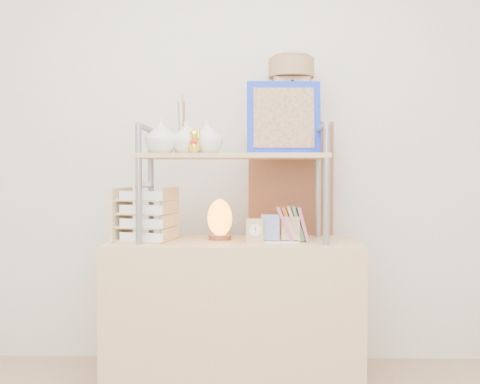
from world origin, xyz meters
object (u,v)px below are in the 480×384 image
(desk, at_px, (233,317))
(cabinet, at_px, (290,246))
(letter_tray, at_px, (145,217))
(salt_lamp, at_px, (220,219))

(desk, distance_m, cabinet, 0.57)
(letter_tray, bearing_deg, desk, 1.68)
(desk, bearing_deg, salt_lamp, 149.53)
(desk, height_order, letter_tray, letter_tray)
(cabinet, height_order, letter_tray, cabinet)
(cabinet, bearing_deg, desk, -125.50)
(desk, relative_size, salt_lamp, 5.97)
(desk, xyz_separation_m, cabinet, (0.31, 0.37, 0.30))
(salt_lamp, bearing_deg, letter_tray, -171.66)
(desk, distance_m, salt_lamp, 0.48)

